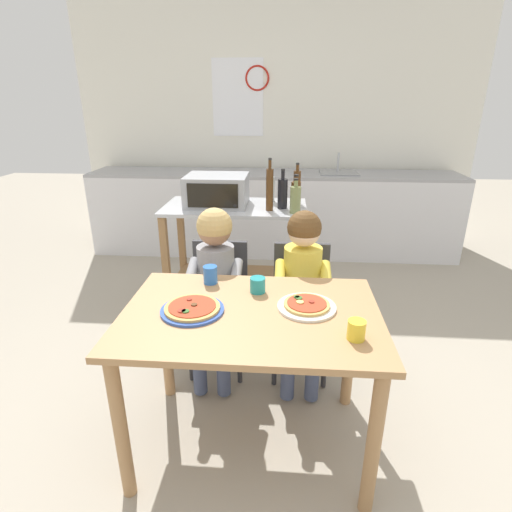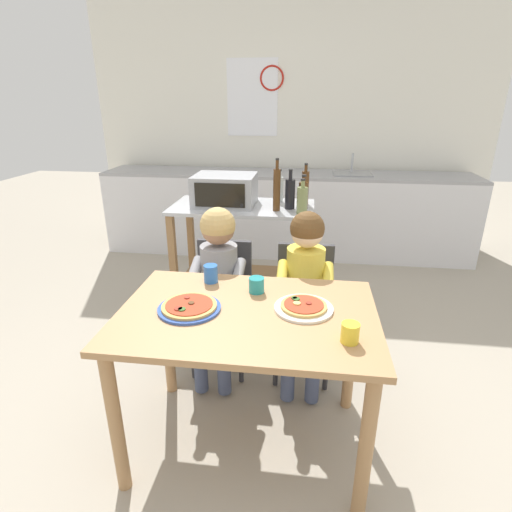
{
  "view_description": "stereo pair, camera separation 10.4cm",
  "coord_description": "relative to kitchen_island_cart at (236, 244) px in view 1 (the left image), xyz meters",
  "views": [
    {
      "loc": [
        0.14,
        -1.57,
        1.64
      ],
      "look_at": [
        0.0,
        0.3,
        0.91
      ],
      "focal_mm": 28.24,
      "sensor_mm": 36.0,
      "label": 1
    },
    {
      "loc": [
        0.25,
        -1.56,
        1.64
      ],
      "look_at": [
        0.0,
        0.3,
        0.91
      ],
      "focal_mm": 28.24,
      "sensor_mm": 36.0,
      "label": 2
    }
  ],
  "objects": [
    {
      "name": "bottle_brown_beer",
      "position": [
        0.26,
        -0.11,
        0.46
      ],
      "size": [
        0.05,
        0.05,
        0.36
      ],
      "color": "#4C2D14",
      "rests_on": "kitchen_island_cart"
    },
    {
      "name": "pizza_plate_white",
      "position": [
        0.48,
        -1.25,
        0.17
      ],
      "size": [
        0.27,
        0.27,
        0.03
      ],
      "color": "white",
      "rests_on": "dining_table"
    },
    {
      "name": "dining_table",
      "position": [
        0.23,
        -1.31,
        0.03
      ],
      "size": [
        1.15,
        0.78,
        0.76
      ],
      "color": "#AD7F51",
      "rests_on": "ground"
    },
    {
      "name": "dining_chair_right",
      "position": [
        0.48,
        -0.65,
        -0.12
      ],
      "size": [
        0.36,
        0.36,
        0.81
      ],
      "color": "#333338",
      "rests_on": "ground"
    },
    {
      "name": "drinking_cup_yellow",
      "position": [
        0.67,
        -1.49,
        0.2
      ],
      "size": [
        0.07,
        0.07,
        0.08
      ],
      "primitive_type": "cylinder",
      "color": "yellow",
      "rests_on": "dining_table"
    },
    {
      "name": "child_in_grey_shirt",
      "position": [
        -0.03,
        -0.76,
        0.09
      ],
      "size": [
        0.32,
        0.42,
        1.05
      ],
      "color": "#424C6B",
      "rests_on": "ground"
    },
    {
      "name": "bottle_squat_spirits",
      "position": [
        0.44,
        -0.17,
        0.4
      ],
      "size": [
        0.07,
        0.07,
        0.24
      ],
      "color": "olive",
      "rests_on": "kitchen_island_cart"
    },
    {
      "name": "bottle_slim_sauce",
      "position": [
        0.26,
        0.17,
        0.4
      ],
      "size": [
        0.06,
        0.06,
        0.25
      ],
      "color": "#ADB7B2",
      "rests_on": "kitchen_island_cart"
    },
    {
      "name": "kitchen_island_cart",
      "position": [
        0.0,
        0.0,
        0.0
      ],
      "size": [
        1.05,
        0.55,
        0.91
      ],
      "color": "#B7BABF",
      "rests_on": "ground"
    },
    {
      "name": "bottle_dark_olive_oil",
      "position": [
        0.45,
        0.11,
        0.43
      ],
      "size": [
        0.05,
        0.05,
        0.3
      ],
      "color": "#4C2D14",
      "rests_on": "kitchen_island_cart"
    },
    {
      "name": "drinking_cup_teal",
      "position": [
        0.25,
        -1.11,
        0.19
      ],
      "size": [
        0.08,
        0.08,
        0.08
      ],
      "primitive_type": "cylinder",
      "color": "teal",
      "rests_on": "dining_table"
    },
    {
      "name": "pizza_plate_blue_rimmed",
      "position": [
        -0.03,
        -1.32,
        0.17
      ],
      "size": [
        0.28,
        0.28,
        0.03
      ],
      "color": "#3356B7",
      "rests_on": "dining_table"
    },
    {
      "name": "dining_chair_left",
      "position": [
        -0.03,
        -0.65,
        -0.12
      ],
      "size": [
        0.36,
        0.36,
        0.81
      ],
      "color": "#333338",
      "rests_on": "ground"
    },
    {
      "name": "bottle_clear_vinegar",
      "position": [
        0.35,
        -0.04,
        0.41
      ],
      "size": [
        0.07,
        0.07,
        0.28
      ],
      "color": "black",
      "rests_on": "kitchen_island_cart"
    },
    {
      "name": "back_wall_tiled",
      "position": [
        0.23,
        1.9,
        0.75
      ],
      "size": [
        4.42,
        0.14,
        2.7
      ],
      "color": "white",
      "rests_on": "ground"
    },
    {
      "name": "kitchen_counter",
      "position": [
        0.23,
        1.49,
        -0.15
      ],
      "size": [
        3.98,
        0.6,
        1.1
      ],
      "color": "silver",
      "rests_on": "ground"
    },
    {
      "name": "bottle_tall_green_wine",
      "position": [
        0.44,
        -0.03,
        0.4
      ],
      "size": [
        0.07,
        0.07,
        0.24
      ],
      "color": "#4C2D14",
      "rests_on": "kitchen_island_cart"
    },
    {
      "name": "drinking_cup_blue",
      "position": [
        -0.0,
        -1.02,
        0.2
      ],
      "size": [
        0.07,
        0.07,
        0.09
      ],
      "primitive_type": "cylinder",
      "color": "blue",
      "rests_on": "dining_table"
    },
    {
      "name": "ground_plane",
      "position": [
        0.23,
        -0.05,
        -0.6
      ],
      "size": [
        12.6,
        12.6,
        0.0
      ],
      "primitive_type": "plane",
      "color": "#A89E8C"
    },
    {
      "name": "toaster_oven",
      "position": [
        -0.13,
        0.01,
        0.41
      ],
      "size": [
        0.44,
        0.37,
        0.22
      ],
      "color": "#999BA0",
      "rests_on": "kitchen_island_cart"
    },
    {
      "name": "child_in_yellow_shirt",
      "position": [
        0.48,
        -0.77,
        0.08
      ],
      "size": [
        0.32,
        0.42,
        1.05
      ],
      "color": "#424C6B",
      "rests_on": "ground"
    }
  ]
}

